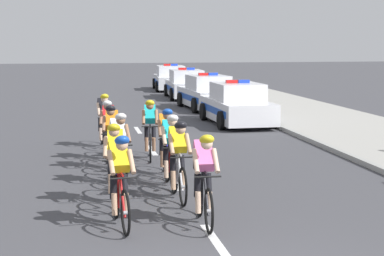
# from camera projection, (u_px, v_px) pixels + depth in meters

# --- Properties ---
(sidewalk_slab) EXTENTS (4.69, 60.00, 0.12)m
(sidewalk_slab) POSITION_uv_depth(u_px,v_px,m) (345.00, 126.00, 21.70)
(sidewalk_slab) COLOR #A3A099
(sidewalk_slab) RESTS_ON ground
(kerb_edge) EXTENTS (0.16, 60.00, 0.13)m
(kerb_edge) POSITION_uv_depth(u_px,v_px,m) (282.00, 128.00, 21.30)
(kerb_edge) COLOR #9E9E99
(kerb_edge) RESTS_ON ground
(lane_markings_centre) EXTENTS (0.14, 17.60, 0.01)m
(lane_markings_centre) POSITION_uv_depth(u_px,v_px,m) (174.00, 182.00, 13.41)
(lane_markings_centre) COLOR white
(lane_markings_centre) RESTS_ON ground
(cyclist_lead) EXTENTS (0.45, 1.72, 1.56)m
(cyclist_lead) POSITION_uv_depth(u_px,v_px,m) (120.00, 179.00, 10.06)
(cyclist_lead) COLOR black
(cyclist_lead) RESTS_ON ground
(cyclist_second) EXTENTS (0.42, 1.72, 1.56)m
(cyclist_second) POSITION_uv_depth(u_px,v_px,m) (204.00, 178.00, 10.17)
(cyclist_second) COLOR black
(cyclist_second) RESTS_ON ground
(cyclist_third) EXTENTS (0.45, 1.72, 1.56)m
(cyclist_third) POSITION_uv_depth(u_px,v_px,m) (115.00, 162.00, 11.49)
(cyclist_third) COLOR black
(cyclist_third) RESTS_ON ground
(cyclist_fourth) EXTENTS (0.42, 1.72, 1.56)m
(cyclist_fourth) POSITION_uv_depth(u_px,v_px,m) (178.00, 159.00, 11.80)
(cyclist_fourth) COLOR black
(cyclist_fourth) RESTS_ON ground
(cyclist_fifth) EXTENTS (0.45, 1.72, 1.56)m
(cyclist_fifth) POSITION_uv_depth(u_px,v_px,m) (119.00, 147.00, 13.08)
(cyclist_fifth) COLOR black
(cyclist_fifth) RESTS_ON ground
(cyclist_sixth) EXTENTS (0.42, 1.72, 1.56)m
(cyclist_sixth) POSITION_uv_depth(u_px,v_px,m) (171.00, 149.00, 12.82)
(cyclist_sixth) COLOR black
(cyclist_sixth) RESTS_ON ground
(cyclist_seventh) EXTENTS (0.45, 1.72, 1.56)m
(cyclist_seventh) POSITION_uv_depth(u_px,v_px,m) (112.00, 136.00, 14.65)
(cyclist_seventh) COLOR black
(cyclist_seventh) RESTS_ON ground
(cyclist_eighth) EXTENTS (0.43, 1.72, 1.56)m
(cyclist_eighth) POSITION_uv_depth(u_px,v_px,m) (166.00, 141.00, 13.92)
(cyclist_eighth) COLOR black
(cyclist_eighth) RESTS_ON ground
(cyclist_ninth) EXTENTS (0.45, 1.72, 1.56)m
(cyclist_ninth) POSITION_uv_depth(u_px,v_px,m) (108.00, 129.00, 15.80)
(cyclist_ninth) COLOR black
(cyclist_ninth) RESTS_ON ground
(cyclist_tenth) EXTENTS (0.45, 1.72, 1.56)m
(cyclist_tenth) POSITION_uv_depth(u_px,v_px,m) (150.00, 128.00, 15.91)
(cyclist_tenth) COLOR black
(cyclist_tenth) RESTS_ON ground
(cyclist_eleventh) EXTENTS (0.44, 1.72, 1.56)m
(cyclist_eleventh) POSITION_uv_depth(u_px,v_px,m) (104.00, 119.00, 17.71)
(cyclist_eleventh) COLOR black
(cyclist_eleventh) RESTS_ON ground
(police_car_nearest) EXTENTS (2.08, 4.44, 1.59)m
(police_car_nearest) POSITION_uv_depth(u_px,v_px,m) (237.00, 105.00, 22.67)
(police_car_nearest) COLOR white
(police_car_nearest) RESTS_ON ground
(police_car_second) EXTENTS (2.20, 4.50, 1.59)m
(police_car_second) POSITION_uv_depth(u_px,v_px,m) (208.00, 94.00, 27.68)
(police_car_second) COLOR silver
(police_car_second) RESTS_ON ground
(police_car_third) EXTENTS (2.12, 4.46, 1.59)m
(police_car_third) POSITION_uv_depth(u_px,v_px,m) (186.00, 85.00, 32.99)
(police_car_third) COLOR silver
(police_car_third) RESTS_ON ground
(police_car_furthest) EXTENTS (2.19, 4.49, 1.59)m
(police_car_furthest) POSITION_uv_depth(u_px,v_px,m) (171.00, 79.00, 38.41)
(police_car_furthest) COLOR silver
(police_car_furthest) RESTS_ON ground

